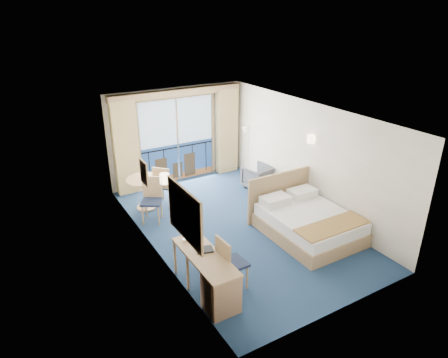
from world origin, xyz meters
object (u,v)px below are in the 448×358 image
(floor_lamp, at_px, (245,139))
(round_table, at_px, (145,186))
(bed, at_px, (307,221))
(table_chair_a, at_px, (164,183))
(nightstand, at_px, (288,194))
(table_chair_b, at_px, (152,197))
(desk, at_px, (217,285))
(armchair, at_px, (258,177))
(desk_chair, at_px, (229,261))

(floor_lamp, height_order, round_table, floor_lamp)
(bed, xyz_separation_m, table_chair_a, (-2.17, 2.95, 0.28))
(nightstand, xyz_separation_m, floor_lamp, (0.10, 2.26, 0.85))
(round_table, bearing_deg, table_chair_b, -95.95)
(nightstand, distance_m, desk, 4.27)
(desk, bearing_deg, round_table, 86.86)
(bed, height_order, desk, bed)
(bed, distance_m, floor_lamp, 3.83)
(table_chair_a, bearing_deg, round_table, 38.90)
(nightstand, relative_size, armchair, 0.73)
(nightstand, relative_size, floor_lamp, 0.36)
(desk, height_order, table_chair_a, table_chair_a)
(round_table, height_order, table_chair_b, table_chair_b)
(nightstand, relative_size, desk, 0.33)
(armchair, distance_m, table_chair_a, 2.70)
(desk, relative_size, round_table, 1.81)
(armchair, bearing_deg, desk, 36.63)
(desk, bearing_deg, armchair, 47.33)
(desk_chair, bearing_deg, nightstand, -57.53)
(bed, relative_size, table_chair_a, 2.02)
(desk_chair, relative_size, table_chair_a, 0.99)
(floor_lamp, bearing_deg, armchair, -102.20)
(nightstand, xyz_separation_m, table_chair_b, (-3.33, 0.96, 0.34))
(desk_chair, relative_size, round_table, 1.18)
(bed, bearing_deg, nightstand, 66.19)
(floor_lamp, distance_m, desk, 5.97)
(nightstand, bearing_deg, desk, -144.92)
(floor_lamp, height_order, table_chair_a, floor_lamp)
(desk_chair, bearing_deg, floor_lamp, -38.31)
(armchair, distance_m, floor_lamp, 1.34)
(floor_lamp, distance_m, round_table, 3.47)
(floor_lamp, bearing_deg, table_chair_b, -159.25)
(bed, relative_size, desk, 1.33)
(armchair, height_order, table_chair_b, table_chair_b)
(nightstand, distance_m, table_chair_b, 3.49)
(desk_chair, bearing_deg, desk, 123.89)
(nightstand, bearing_deg, table_chair_b, 163.95)
(nightstand, height_order, table_chair_a, table_chair_a)
(table_chair_a, bearing_deg, table_chair_b, 95.92)
(nightstand, bearing_deg, armchair, 96.04)
(nightstand, bearing_deg, floor_lamp, 87.38)
(bed, height_order, nightstand, bed)
(round_table, bearing_deg, nightstand, -26.41)
(bed, relative_size, nightstand, 4.04)
(bed, bearing_deg, table_chair_a, 126.30)
(desk_chair, xyz_separation_m, table_chair_b, (-0.24, 3.12, 0.01))
(armchair, bearing_deg, bed, 68.51)
(bed, height_order, armchair, bed)
(table_chair_b, bearing_deg, armchair, 35.77)
(round_table, bearing_deg, bed, -48.98)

